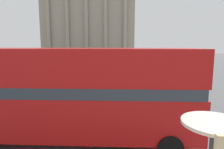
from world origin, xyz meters
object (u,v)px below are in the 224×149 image
traffic_light_far (82,60)px  pedestrian_black (144,75)px  double_decker_bus (77,92)px  plaza_building_left (91,22)px  car_maroon (121,69)px  cafe_dining_table (214,142)px  traffic_light_near (92,75)px  traffic_light_mid (97,66)px  car_white (181,70)px

traffic_light_far → pedestrian_black: 8.04m
double_decker_bus → plaza_building_left: plaza_building_left is taller
car_maroon → cafe_dining_table: bearing=112.1°
pedestrian_black → car_maroon: bearing=-4.0°
car_maroon → pedestrian_black: 7.44m
traffic_light_far → traffic_light_near: bearing=-76.2°
plaza_building_left → traffic_light_far: bearing=-84.0°
plaza_building_left → traffic_light_near: bearing=-81.7°
double_decker_bus → plaza_building_left: bearing=103.4°
double_decker_bus → traffic_light_mid: double_decker_bus is taller
car_maroon → car_white: same height
car_white → plaza_building_left: bearing=128.7°
traffic_light_far → car_white: 14.59m
plaza_building_left → pedestrian_black: bearing=-71.4°
plaza_building_left → car_maroon: 28.22m
traffic_light_far → car_white: bearing=17.7°
double_decker_bus → traffic_light_near: size_ratio=2.87×
traffic_light_far → double_decker_bus: bearing=-79.9°
double_decker_bus → car_white: bearing=69.0°
traffic_light_far → car_maroon: size_ratio=0.91×
traffic_light_mid → pedestrian_black: traffic_light_mid is taller
traffic_light_near → pedestrian_black: bearing=65.8°
car_white → pedestrian_black: size_ratio=2.58×
car_maroon → car_white: bearing=-163.5°
plaza_building_left → cafe_dining_table: bearing=-80.5°
traffic_light_far → car_maroon: (4.95, 4.99, -1.80)m
traffic_light_near → car_maroon: size_ratio=0.88×
traffic_light_near → traffic_light_mid: size_ratio=1.03×
traffic_light_near → traffic_light_far: (-3.01, 12.24, 0.09)m
plaza_building_left → traffic_light_near: plaza_building_left is taller
double_decker_bus → traffic_light_mid: bearing=98.0°
traffic_light_far → pedestrian_black: bearing=-14.2°
double_decker_bus → traffic_light_far: 17.11m
cafe_dining_table → traffic_light_far: (-5.82, 23.60, -1.08)m
traffic_light_near → traffic_light_mid: traffic_light_near is taller
traffic_light_near → plaza_building_left: bearing=98.3°
traffic_light_far → traffic_light_mid: bearing=-66.7°
plaza_building_left → car_maroon: plaza_building_left is taller
plaza_building_left → traffic_light_near: size_ratio=6.30×
cafe_dining_table → car_white: (7.98, 28.00, -2.87)m
cafe_dining_table → car_maroon: bearing=91.7°
cafe_dining_table → traffic_light_far: bearing=103.9°
plaza_building_left → car_white: bearing=-56.6°
traffic_light_mid → pedestrian_black: size_ratio=2.19×
plaza_building_left → traffic_light_near: (6.20, -42.45, -8.01)m
traffic_light_mid → car_white: (11.19, 10.47, -1.64)m
plaza_building_left → double_decker_bus: bearing=-82.5°
cafe_dining_table → pedestrian_black: 21.90m
pedestrian_black → cafe_dining_table: bearing=149.9°
double_decker_bus → cafe_dining_table: (2.81, -6.75, 1.19)m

